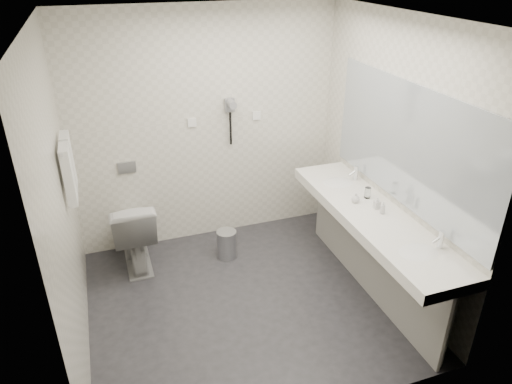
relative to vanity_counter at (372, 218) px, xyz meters
name	(u,v)px	position (x,y,z in m)	size (l,w,h in m)	color
floor	(246,301)	(-1.12, 0.20, -0.80)	(2.80, 2.80, 0.00)	#28272C
ceiling	(243,18)	(-1.12, 0.20, 1.70)	(2.80, 2.80, 0.00)	white
wall_back	(206,130)	(-1.12, 1.50, 0.45)	(2.80, 2.80, 0.00)	silver
wall_front	(313,273)	(-1.12, -1.10, 0.45)	(2.80, 2.80, 0.00)	silver
wall_left	(61,208)	(-2.52, 0.20, 0.45)	(2.60, 2.60, 0.00)	silver
wall_right	(393,159)	(0.27, 0.20, 0.45)	(2.60, 2.60, 0.00)	silver
vanity_counter	(372,218)	(0.00, 0.00, 0.00)	(0.55, 2.20, 0.10)	white
vanity_panel	(369,256)	(0.02, 0.00, -0.42)	(0.03, 2.15, 0.75)	gray
vanity_post_near	(447,331)	(0.05, -1.04, -0.42)	(0.06, 0.06, 0.75)	silver
vanity_post_far	(323,205)	(0.05, 1.04, -0.42)	(0.06, 0.06, 0.75)	silver
mirror	(408,146)	(0.26, 0.00, 0.65)	(0.02, 2.20, 1.05)	#B2BCC6
basin_near	(418,254)	(0.00, -0.65, 0.04)	(0.40, 0.31, 0.05)	white
basin_far	(338,184)	(0.00, 0.65, 0.04)	(0.40, 0.31, 0.05)	white
faucet_near	(441,239)	(0.19, -0.65, 0.12)	(0.04, 0.04, 0.15)	silver
faucet_far	(356,173)	(0.19, 0.65, 0.12)	(0.04, 0.04, 0.15)	silver
soap_bottle_a	(377,203)	(0.07, 0.06, 0.11)	(0.05, 0.05, 0.11)	white
soap_bottle_b	(356,198)	(-0.05, 0.22, 0.10)	(0.07, 0.07, 0.09)	white
soap_bottle_c	(383,208)	(0.07, -0.04, 0.11)	(0.04, 0.04, 0.12)	white
glass_left	(368,193)	(0.10, 0.27, 0.10)	(0.06, 0.06, 0.11)	silver
toilet	(134,232)	(-2.01, 1.15, -0.42)	(0.43, 0.76, 0.77)	white
flush_plate	(127,167)	(-1.98, 1.49, 0.15)	(0.18, 0.02, 0.12)	#B2B5BA
pedal_bin	(227,245)	(-1.09, 0.96, -0.65)	(0.21, 0.21, 0.29)	#B2B5BA
bin_lid	(226,232)	(-1.09, 0.96, -0.50)	(0.21, 0.21, 0.01)	#B2B5BA
towel_rail	(62,143)	(-2.47, 0.75, 0.75)	(0.02, 0.02, 0.62)	silver
towel_near	(68,175)	(-2.46, 0.61, 0.53)	(0.07, 0.24, 0.48)	white
towel_far	(69,161)	(-2.46, 0.89, 0.53)	(0.07, 0.24, 0.48)	white
dryer_cradle	(230,105)	(-0.88, 1.47, 0.70)	(0.10, 0.04, 0.14)	gray
dryer_barrel	(231,104)	(-0.88, 1.40, 0.73)	(0.08, 0.08, 0.14)	gray
dryer_cord	(231,129)	(-0.88, 1.46, 0.45)	(0.02, 0.02, 0.35)	black
switch_plate_a	(192,123)	(-1.27, 1.49, 0.55)	(0.09, 0.02, 0.09)	white
switch_plate_b	(256,116)	(-0.57, 1.49, 0.55)	(0.09, 0.02, 0.09)	white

